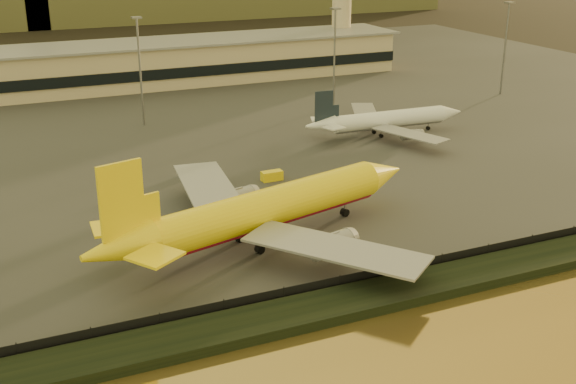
% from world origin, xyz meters
% --- Properties ---
extents(ground, '(900.00, 900.00, 0.00)m').
position_xyz_m(ground, '(0.00, 0.00, 0.00)').
color(ground, black).
rests_on(ground, ground).
extents(embankment, '(320.00, 7.00, 1.40)m').
position_xyz_m(embankment, '(0.00, -17.00, 0.70)').
color(embankment, black).
rests_on(embankment, ground).
extents(tarmac, '(320.00, 220.00, 0.20)m').
position_xyz_m(tarmac, '(0.00, 95.00, 0.10)').
color(tarmac, '#2D2D2D').
rests_on(tarmac, ground).
extents(perimeter_fence, '(300.00, 0.05, 2.20)m').
position_xyz_m(perimeter_fence, '(0.00, -13.00, 1.30)').
color(perimeter_fence, black).
rests_on(perimeter_fence, tarmac).
extents(terminal_building, '(202.00, 25.00, 12.60)m').
position_xyz_m(terminal_building, '(-14.52, 125.55, 6.25)').
color(terminal_building, tan).
rests_on(terminal_building, tarmac).
extents(control_tower, '(11.20, 11.20, 35.50)m').
position_xyz_m(control_tower, '(70.00, 131.00, 21.66)').
color(control_tower, tan).
rests_on(control_tower, tarmac).
extents(apron_light_masts, '(152.20, 12.20, 25.40)m').
position_xyz_m(apron_light_masts, '(15.00, 75.00, 15.70)').
color(apron_light_masts, slate).
rests_on(apron_light_masts, tarmac).
extents(dhl_cargo_jet, '(57.52, 55.13, 17.41)m').
position_xyz_m(dhl_cargo_jet, '(-8.95, 5.43, 5.40)').
color(dhl_cargo_jet, yellow).
rests_on(dhl_cargo_jet, tarmac).
extents(white_narrowbody_jet, '(39.79, 38.86, 11.44)m').
position_xyz_m(white_narrowbody_jet, '(38.57, 49.10, 3.62)').
color(white_narrowbody_jet, white).
rests_on(white_narrowbody_jet, tarmac).
extents(gse_vehicle_yellow, '(4.05, 1.94, 1.79)m').
position_xyz_m(gse_vehicle_yellow, '(2.70, 30.87, 1.10)').
color(gse_vehicle_yellow, yellow).
rests_on(gse_vehicle_yellow, tarmac).
extents(gse_vehicle_white, '(3.86, 2.08, 1.66)m').
position_xyz_m(gse_vehicle_white, '(-10.86, 39.67, 1.03)').
color(gse_vehicle_white, white).
rests_on(gse_vehicle_white, tarmac).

